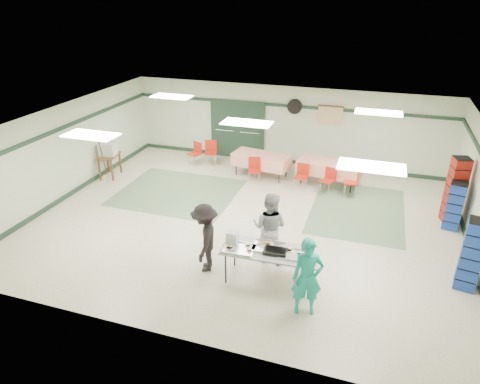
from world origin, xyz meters
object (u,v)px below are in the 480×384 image
(volunteer_dark, at_px, (205,238))
(office_printer, at_px, (108,149))
(serving_table, at_px, (270,252))
(crate_stack_blue_a, at_px, (455,206))
(chair_loose_a, at_px, (211,150))
(chair_loose_b, at_px, (196,151))
(dining_table_b, at_px, (261,160))
(chair_d, at_px, (254,168))
(chair_b, at_px, (302,174))
(volunteer_grey, at_px, (270,227))
(printer_table, at_px, (109,158))
(dining_table_a, at_px, (329,168))
(chair_c, at_px, (351,178))
(chair_a, at_px, (329,178))
(crate_stack_blue_b, at_px, (472,255))
(broom, at_px, (103,157))
(volunteer_teal, at_px, (307,277))
(crate_stack_red, at_px, (455,191))

(volunteer_dark, height_order, office_printer, volunteer_dark)
(serving_table, bearing_deg, crate_stack_blue_a, 40.82)
(chair_loose_a, height_order, chair_loose_b, chair_loose_a)
(dining_table_b, bearing_deg, chair_d, -87.13)
(chair_b, distance_m, chair_loose_a, 3.59)
(volunteer_grey, distance_m, office_printer, 6.91)
(chair_loose_b, relative_size, printer_table, 0.90)
(dining_table_a, relative_size, chair_c, 2.33)
(serving_table, xyz_separation_m, chair_loose_a, (-3.66, 5.89, -0.20))
(dining_table_a, xyz_separation_m, chair_b, (-0.74, -0.57, -0.08))
(chair_a, xyz_separation_m, chair_d, (-2.35, 0.01, 0.03))
(chair_loose_a, distance_m, printer_table, 3.43)
(chair_c, bearing_deg, serving_table, -109.68)
(chair_loose_b, relative_size, crate_stack_blue_b, 0.52)
(chair_b, height_order, broom, broom)
(dining_table_a, relative_size, office_printer, 4.10)
(crate_stack_blue_a, bearing_deg, volunteer_teal, -124.66)
(chair_b, relative_size, chair_loose_b, 0.99)
(volunteer_grey, distance_m, chair_b, 4.07)
(chair_a, bearing_deg, crate_stack_blue_b, -25.84)
(volunteer_teal, distance_m, chair_b, 5.67)
(chair_loose_a, xyz_separation_m, crate_stack_blue_a, (7.55, -2.27, 0.11))
(volunteer_dark, relative_size, chair_loose_b, 1.93)
(chair_b, xyz_separation_m, chair_c, (1.46, 0.01, 0.04))
(crate_stack_blue_a, bearing_deg, dining_table_a, 152.20)
(chair_c, relative_size, printer_table, 0.97)
(volunteer_teal, relative_size, chair_b, 1.97)
(volunteer_grey, relative_size, chair_b, 2.07)
(crate_stack_blue_b, height_order, office_printer, crate_stack_blue_b)
(volunteer_dark, relative_size, crate_stack_red, 0.87)
(chair_b, distance_m, broom, 6.38)
(chair_d, bearing_deg, serving_table, -86.98)
(volunteer_grey, bearing_deg, crate_stack_red, -136.43)
(broom, bearing_deg, chair_a, 7.74)
(dining_table_b, distance_m, chair_loose_a, 2.02)
(volunteer_teal, bearing_deg, dining_table_a, 76.53)
(office_printer, bearing_deg, crate_stack_blue_a, -13.16)
(crate_stack_red, distance_m, crate_stack_blue_b, 2.95)
(serving_table, xyz_separation_m, chair_c, (1.23, 4.84, -0.19))
(dining_table_b, xyz_separation_m, chair_b, (1.46, -0.57, -0.08))
(crate_stack_blue_a, xyz_separation_m, printer_table, (-10.30, 0.21, -0.01))
(office_printer, relative_size, broom, 0.35)
(serving_table, distance_m, chair_c, 5.00)
(dining_table_a, xyz_separation_m, printer_table, (-6.91, -1.57, 0.06))
(volunteer_teal, bearing_deg, office_printer, 130.90)
(crate_stack_red, bearing_deg, crate_stack_blue_a, -90.00)
(volunteer_dark, bearing_deg, volunteer_teal, 58.66)
(chair_loose_b, xyz_separation_m, broom, (-2.35, -2.05, 0.23))
(crate_stack_blue_a, xyz_separation_m, crate_stack_blue_b, (0.00, -2.57, 0.15))
(crate_stack_blue_a, bearing_deg, serving_table, -137.05)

